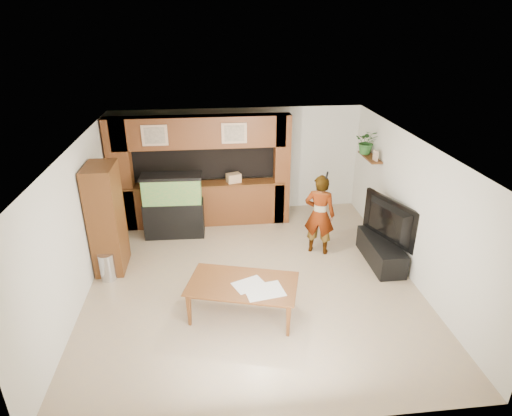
{
  "coord_description": "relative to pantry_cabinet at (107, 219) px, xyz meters",
  "views": [
    {
      "loc": [
        -0.68,
        -6.86,
        4.59
      ],
      "look_at": [
        0.14,
        0.6,
        1.2
      ],
      "focal_mm": 30.0,
      "sensor_mm": 36.0,
      "label": 1
    }
  ],
  "objects": [
    {
      "name": "newspaper_a",
      "position": [
        2.77,
        -2.03,
        -0.44
      ],
      "size": [
        0.67,
        0.54,
        0.01
      ],
      "primitive_type": "cube",
      "rotation": [
        0.0,
        0.0,
        0.18
      ],
      "color": "silver",
      "rests_on": "dining_table"
    },
    {
      "name": "wall_shelf",
      "position": [
        5.55,
        1.24,
        0.64
      ],
      "size": [
        0.25,
        0.9,
        0.04
      ],
      "primitive_type": "cube",
      "color": "brown",
      "rests_on": "wall_right"
    },
    {
      "name": "pantry_cabinet",
      "position": [
        0.0,
        0.0,
        0.0
      ],
      "size": [
        0.53,
        0.87,
        2.12
      ],
      "primitive_type": "cube",
      "color": "brown",
      "rests_on": "floor"
    },
    {
      "name": "television",
      "position": [
        5.35,
        -0.39,
        -0.16
      ],
      "size": [
        0.69,
        1.46,
        0.85
      ],
      "primitive_type": "imported",
      "rotation": [
        0.0,
        0.0,
        1.92
      ],
      "color": "black",
      "rests_on": "tv_stand"
    },
    {
      "name": "wall_back",
      "position": [
        2.7,
        2.54,
        0.24
      ],
      "size": [
        6.0,
        0.0,
        6.0
      ],
      "primitive_type": "plane",
      "rotation": [
        1.57,
        0.0,
        0.0
      ],
      "color": "silver",
      "rests_on": "floor"
    },
    {
      "name": "counter_box",
      "position": [
        2.53,
        1.74,
        0.08
      ],
      "size": [
        0.37,
        0.3,
        0.21
      ],
      "primitive_type": "cube",
      "rotation": [
        0.0,
        0.0,
        0.32
      ],
      "color": "tan",
      "rests_on": "partition"
    },
    {
      "name": "tv_stand",
      "position": [
        5.35,
        -0.39,
        -0.82
      ],
      "size": [
        0.53,
        1.44,
        0.48
      ],
      "primitive_type": "cube",
      "color": "black",
      "rests_on": "floor"
    },
    {
      "name": "microphone",
      "position": [
        4.23,
        -0.01,
        0.71
      ],
      "size": [
        0.04,
        0.11,
        0.17
      ],
      "primitive_type": "cylinder",
      "rotation": [
        0.44,
        0.0,
        0.0
      ],
      "color": "black",
      "rests_on": "person"
    },
    {
      "name": "ceiling",
      "position": [
        2.7,
        -0.71,
        1.54
      ],
      "size": [
        6.5,
        6.5,
        0.0
      ],
      "primitive_type": "plane",
      "color": "white",
      "rests_on": "wall_back"
    },
    {
      "name": "person",
      "position": [
        4.18,
        0.15,
        -0.2
      ],
      "size": [
        0.74,
        0.63,
        1.72
      ],
      "primitive_type": "imported",
      "rotation": [
        0.0,
        0.0,
        2.73
      ],
      "color": "#8E6F4E",
      "rests_on": "floor"
    },
    {
      "name": "dining_table",
      "position": [
        2.43,
        -1.81,
        -0.75
      ],
      "size": [
        1.97,
        1.42,
        0.62
      ],
      "primitive_type": "imported",
      "rotation": [
        0.0,
        0.0,
        -0.27
      ],
      "color": "brown",
      "rests_on": "floor"
    },
    {
      "name": "potted_plant",
      "position": [
        5.52,
        1.43,
        0.93
      ],
      "size": [
        0.63,
        0.59,
        0.55
      ],
      "primitive_type": "imported",
      "rotation": [
        0.0,
        0.0,
        -0.41
      ],
      "color": "#285B24",
      "rests_on": "wall_shelf"
    },
    {
      "name": "newspaper_b",
      "position": [
        2.55,
        -1.83,
        -0.44
      ],
      "size": [
        0.6,
        0.53,
        0.01
      ],
      "primitive_type": "cube",
      "rotation": [
        0.0,
        0.0,
        0.41
      ],
      "color": "silver",
      "rests_on": "dining_table"
    },
    {
      "name": "wall_left",
      "position": [
        -0.3,
        -0.71,
        0.24
      ],
      "size": [
        0.0,
        6.5,
        6.5
      ],
      "primitive_type": "plane",
      "rotation": [
        1.57,
        0.0,
        1.57
      ],
      "color": "silver",
      "rests_on": "floor"
    },
    {
      "name": "wall_clock",
      "position": [
        -0.27,
        0.29,
        0.84
      ],
      "size": [
        0.05,
        0.25,
        0.25
      ],
      "color": "black",
      "rests_on": "wall_left"
    },
    {
      "name": "partition",
      "position": [
        1.75,
        1.92,
        0.25
      ],
      "size": [
        4.2,
        0.99,
        2.6
      ],
      "color": "brown",
      "rests_on": "floor"
    },
    {
      "name": "trash_can",
      "position": [
        -0.01,
        -0.44,
        -0.79
      ],
      "size": [
        0.3,
        0.3,
        0.54
      ],
      "primitive_type": "cylinder",
      "color": "#B2B2B7",
      "rests_on": "floor"
    },
    {
      "name": "wall_right",
      "position": [
        5.7,
        -0.71,
        0.24
      ],
      "size": [
        0.0,
        6.5,
        6.5
      ],
      "primitive_type": "plane",
      "rotation": [
        1.57,
        0.0,
        -1.57
      ],
      "color": "silver",
      "rests_on": "floor"
    },
    {
      "name": "photo_frame",
      "position": [
        5.55,
        0.93,
        0.77
      ],
      "size": [
        0.06,
        0.17,
        0.22
      ],
      "primitive_type": "cube",
      "rotation": [
        0.0,
        0.0,
        0.17
      ],
      "color": "tan",
      "rests_on": "wall_shelf"
    },
    {
      "name": "aquarium",
      "position": [
        1.15,
        1.24,
        -0.35
      ],
      "size": [
        1.31,
        0.49,
        1.45
      ],
      "rotation": [
        0.0,
        0.0,
        -0.03
      ],
      "color": "black",
      "rests_on": "floor"
    },
    {
      "name": "floor",
      "position": [
        2.7,
        -0.71,
        -1.06
      ],
      "size": [
        6.5,
        6.5,
        0.0
      ],
      "primitive_type": "plane",
      "color": "#9D876D",
      "rests_on": "ground"
    }
  ]
}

